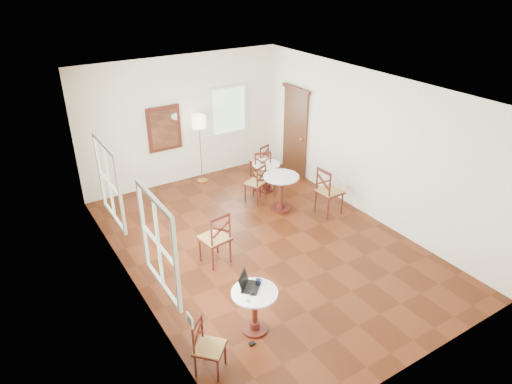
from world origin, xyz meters
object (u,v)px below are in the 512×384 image
at_px(laptop, 248,284).
at_px(power_adapter, 252,344).
at_px(cafe_table_back, 266,174).
at_px(cafe_table_mid, 281,189).
at_px(chair_back_a, 260,160).
at_px(chair_back_b, 265,174).
at_px(water_glass, 249,298).
at_px(chair_mid_b, 329,191).
at_px(mouse, 252,294).
at_px(cafe_table_near, 255,307).
at_px(chair_mid_a, 256,183).
at_px(chair_near_a, 215,238).
at_px(chair_near_b, 208,347).
at_px(navy_mug, 258,281).
at_px(floor_lamp, 199,126).

distance_m(laptop, power_adapter, 0.85).
relative_size(cafe_table_back, power_adapter, 7.78).
height_order(cafe_table_mid, chair_back_a, chair_back_a).
bearing_deg(cafe_table_back, cafe_table_mid, -104.66).
bearing_deg(chair_back_b, water_glass, -109.96).
distance_m(chair_mid_b, mouse, 3.90).
bearing_deg(cafe_table_near, chair_mid_b, 33.89).
bearing_deg(power_adapter, chair_back_a, 56.19).
bearing_deg(chair_back_b, laptop, -110.45).
bearing_deg(cafe_table_mid, water_glass, -131.53).
distance_m(cafe_table_near, chair_mid_a, 4.07).
relative_size(chair_near_a, chair_mid_a, 1.19).
xyz_separation_m(cafe_table_back, chair_back_b, (-0.11, -0.11, 0.06)).
bearing_deg(water_glass, mouse, 40.81).
bearing_deg(cafe_table_back, water_glass, -126.18).
height_order(chair_near_b, navy_mug, chair_near_b).
bearing_deg(laptop, chair_near_a, 34.91).
bearing_deg(mouse, water_glass, -144.97).
xyz_separation_m(chair_near_b, power_adapter, (0.71, 0.07, -0.39)).
xyz_separation_m(cafe_table_back, navy_mug, (-2.51, -3.62, 0.33)).
height_order(floor_lamp, navy_mug, floor_lamp).
distance_m(chair_near_b, chair_mid_b, 4.74).
height_order(cafe_table_near, mouse, mouse).
bearing_deg(chair_mid_b, laptop, 119.45).
bearing_deg(chair_mid_a, cafe_table_near, 33.56).
distance_m(chair_near_a, chair_mid_a, 2.48).
height_order(navy_mug, power_adapter, navy_mug).
height_order(cafe_table_near, chair_mid_a, chair_mid_a).
distance_m(cafe_table_back, floor_lamp, 1.90).
bearing_deg(laptop, chair_mid_b, -11.51).
xyz_separation_m(chair_near_a, chair_mid_a, (1.87, 1.63, -0.08)).
bearing_deg(chair_back_a, floor_lamp, -37.47).
bearing_deg(navy_mug, cafe_table_back, 55.18).
xyz_separation_m(chair_near_a, power_adapter, (-0.51, -2.03, -0.49)).
bearing_deg(chair_mid_a, water_glass, 32.52).
relative_size(chair_mid_b, chair_back_b, 1.09).
height_order(water_glass, power_adapter, water_glass).
xyz_separation_m(chair_mid_b, power_adapter, (-3.36, -2.36, -0.50)).
distance_m(cafe_table_mid, chair_mid_a, 0.68).
distance_m(chair_near_a, chair_mid_b, 2.87).
distance_m(water_glass, power_adapter, 0.74).
bearing_deg(cafe_table_mid, chair_near_b, -136.95).
relative_size(chair_mid_a, chair_mid_b, 0.82).
bearing_deg(chair_near_a, chair_mid_a, -147.85).
height_order(navy_mug, water_glass, water_glass).
xyz_separation_m(cafe_table_mid, chair_mid_a, (-0.22, 0.64, -0.07)).
xyz_separation_m(chair_back_a, water_glass, (-3.15, -4.63, 0.34)).
xyz_separation_m(chair_near_b, mouse, (0.84, 0.27, 0.32)).
height_order(cafe_table_mid, chair_mid_a, chair_mid_a).
bearing_deg(floor_lamp, chair_back_a, -18.50).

